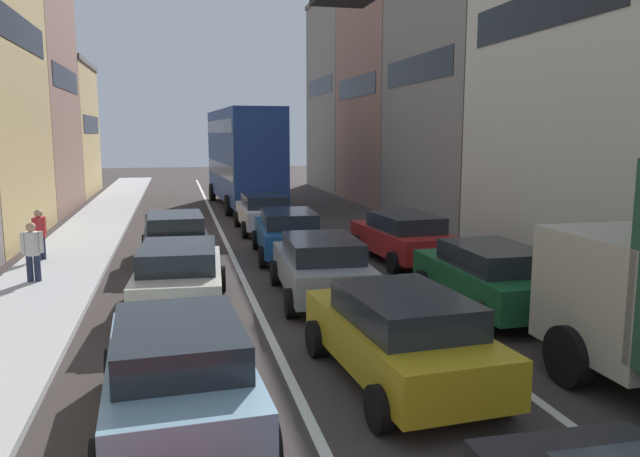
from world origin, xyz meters
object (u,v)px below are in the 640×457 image
Objects in this scene: wagon_right_lane_far at (403,236)px; pedestrian_mid_sidewalk at (32,250)px; bus_mid_queue_primary at (243,154)px; pedestrian_near_kerb at (40,233)px; wagon_left_lane_second at (179,369)px; sedan_left_lane_third at (179,275)px; sedan_centre_lane_second at (400,334)px; sedan_left_lane_fourth at (176,236)px; hatchback_centre_lane_third at (321,266)px; sedan_centre_lane_fifth at (264,212)px; sedan_right_lane_behind_truck at (489,276)px; coupe_centre_lane_fourth at (288,232)px.

pedestrian_mid_sidewalk is at bearing 90.20° from wagon_right_lane_far.
pedestrian_near_kerb is at bearing 147.01° from bus_mid_queue_primary.
sedan_left_lane_third is (0.05, 5.66, 0.00)m from wagon_left_lane_second.
pedestrian_near_kerb reaches higher than wagon_left_lane_second.
wagon_left_lane_second is at bearing 98.03° from sedan_centre_lane_second.
pedestrian_mid_sidewalk reaches higher than sedan_centre_lane_second.
wagon_left_lane_second is 9.36m from pedestrian_mid_sidewalk.
sedan_left_lane_fourth is (-3.40, 10.26, 0.00)m from sedan_centre_lane_second.
pedestrian_mid_sidewalk reaches higher than hatchback_centre_lane_third.
wagon_left_lane_second and sedan_left_lane_third have the same top height.
hatchback_centre_lane_third is at bearing -32.35° from wagon_left_lane_second.
pedestrian_mid_sidewalk reaches higher than sedan_centre_lane_fifth.
wagon_left_lane_second is 10.98m from sedan_left_lane_fourth.
pedestrian_near_kerb and pedestrian_mid_sidewalk have the same top height.
hatchback_centre_lane_third is 9.21m from pedestrian_near_kerb.
wagon_left_lane_second and sedan_right_lane_behind_truck have the same top height.
pedestrian_near_kerb is at bearing 37.67° from sedan_left_lane_third.
sedan_centre_lane_second is at bearing -176.69° from hatchback_centre_lane_third.
wagon_left_lane_second is 12.19m from pedestrian_near_kerb.
sedan_centre_lane_second is at bearing -139.12° from pedestrian_mid_sidewalk.
sedan_left_lane_third is at bearing 162.26° from sedan_centre_lane_fifth.
sedan_right_lane_behind_truck is 13.03m from pedestrian_near_kerb.
sedan_left_lane_fourth and sedan_centre_lane_fifth have the same top height.
sedan_left_lane_third is 1.00× the size of coupe_centre_lane_fourth.
wagon_left_lane_second and coupe_centre_lane_fourth have the same top height.
sedan_left_lane_third is 6.83m from sedan_right_lane_behind_truck.
sedan_left_lane_fourth is at bearing 35.99° from hatchback_centre_lane_third.
pedestrian_near_kerb reaches higher than sedan_centre_lane_second.
pedestrian_near_kerb is (-4.01, 5.87, 0.15)m from sedan_left_lane_third.
sedan_left_lane_third is (-3.27, -0.22, 0.00)m from hatchback_centre_lane_third.
sedan_centre_lane_fifth is (3.43, 5.23, 0.00)m from sedan_left_lane_fourth.
wagon_left_lane_second is 6.75m from hatchback_centre_lane_third.
pedestrian_near_kerb is at bearing 16.08° from wagon_left_lane_second.
sedan_centre_lane_fifth and wagon_right_lane_far have the same top height.
hatchback_centre_lane_third is at bearing -178.01° from coupe_centre_lane_fourth.
hatchback_centre_lane_third is 3.28m from sedan_left_lane_third.
pedestrian_mid_sidewalk reaches higher than sedan_right_lane_behind_truck.
pedestrian_near_kerb is at bearing 30.24° from sedan_centre_lane_second.
sedan_centre_lane_second is at bearing -80.94° from wagon_left_lane_second.
sedan_left_lane_fourth is at bearing -57.06° from pedestrian_mid_sidewalk.
sedan_right_lane_behind_truck is at bearing -49.01° from sedan_centre_lane_second.
hatchback_centre_lane_third is 5.04m from coupe_centre_lane_fourth.
coupe_centre_lane_fourth is at bearing -29.46° from sedan_left_lane_third.
bus_mid_queue_primary is at bearing -0.82° from sedan_centre_lane_fifth.
pedestrian_mid_sidewalk is (-3.55, -2.32, 0.15)m from sedan_left_lane_fourth.
sedan_centre_lane_second is 15.49m from sedan_centre_lane_fifth.
coupe_centre_lane_fourth and sedan_centre_lane_fifth have the same top height.
wagon_right_lane_far is at bearing -104.97° from sedan_left_lane_fourth.
bus_mid_queue_primary reaches higher than sedan_left_lane_fourth.
bus_mid_queue_primary reaches higher than wagon_left_lane_second.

